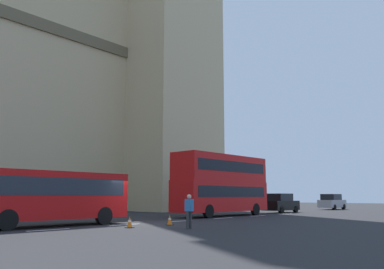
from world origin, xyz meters
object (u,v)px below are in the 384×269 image
pedestrian_by_kerb (189,210)px  traffic_cone_middle (170,220)px  sedan_trailing (332,202)px  sedan_lead (281,203)px  traffic_cone_west (130,222)px  double_decker_bus (222,182)px

pedestrian_by_kerb → traffic_cone_middle: bearing=64.9°
sedan_trailing → pedestrian_by_kerb: sedan_trailing is taller
sedan_lead → sedan_trailing: bearing=0.6°
sedan_trailing → pedestrian_by_kerb: 33.59m
traffic_cone_middle → traffic_cone_west: bearing=177.3°
pedestrian_by_kerb → traffic_cone_west: bearing=120.6°
traffic_cone_middle → pedestrian_by_kerb: bearing=-115.1°
sedan_lead → traffic_cone_west: 22.25m
traffic_cone_middle → double_decker_bus: bearing=21.9°
traffic_cone_middle → pedestrian_by_kerb: pedestrian_by_kerb is taller
double_decker_bus → pedestrian_by_kerb: 13.18m
sedan_lead → pedestrian_by_kerb: size_ratio=2.60×
sedan_trailing → traffic_cone_middle: sedan_trailing is taller
sedan_lead → traffic_cone_west: (-21.93, -3.69, -0.63)m
sedan_lead → traffic_cone_middle: 19.55m
traffic_cone_middle → pedestrian_by_kerb: size_ratio=0.34×
traffic_cone_west → pedestrian_by_kerb: pedestrian_by_kerb is taller
sedan_trailing → traffic_cone_middle: size_ratio=7.59×
sedan_trailing → traffic_cone_middle: bearing=-172.9°
sedan_lead → traffic_cone_middle: (-19.17, -3.83, -0.63)m
pedestrian_by_kerb → double_decker_bus: bearing=30.3°
double_decker_bus → sedan_trailing: (21.69, -0.11, -1.80)m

